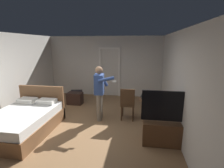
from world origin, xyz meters
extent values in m
plane|color=olive|center=(0.00, 0.00, 0.00)|extent=(7.02, 7.02, 0.00)
cube|color=beige|center=(0.00, 3.25, 1.30)|extent=(5.14, 0.12, 2.59)
cube|color=beige|center=(2.51, 0.00, 1.30)|extent=(0.12, 6.62, 2.59)
cube|color=white|center=(-0.20, 3.17, 1.02)|extent=(0.08, 0.08, 2.05)
cube|color=white|center=(0.65, 3.17, 1.02)|extent=(0.08, 0.08, 2.05)
cube|color=white|center=(0.22, 3.17, 2.09)|extent=(0.93, 0.08, 0.08)
cube|color=brown|center=(-1.45, -0.44, 0.17)|extent=(1.42, 2.01, 0.35)
cube|color=white|center=(-1.45, -0.44, 0.46)|extent=(1.36, 1.95, 0.22)
cube|color=brown|center=(-1.45, 0.52, 0.51)|extent=(1.42, 0.08, 1.02)
cube|color=white|center=(-1.76, 0.26, 0.63)|extent=(0.50, 0.34, 0.12)
cube|color=white|center=(-1.14, 0.26, 0.63)|extent=(0.50, 0.34, 0.12)
cube|color=brown|center=(2.15, -0.40, 0.27)|extent=(1.08, 0.40, 0.54)
cube|color=black|center=(2.15, -0.42, 0.93)|extent=(1.18, 0.05, 0.68)
cube|color=#1F49B6|center=(2.15, -0.39, 0.93)|extent=(1.12, 0.01, 0.62)
cylinder|color=brown|center=(1.79, 0.75, 0.33)|extent=(0.08, 0.08, 0.67)
cylinder|color=brown|center=(1.79, 0.75, 0.01)|extent=(0.36, 0.36, 0.03)
cylinder|color=brown|center=(1.79, 0.75, 0.68)|extent=(0.61, 0.61, 0.03)
cube|color=black|center=(1.76, 0.75, 0.71)|extent=(0.38, 0.32, 0.02)
cube|color=black|center=(1.72, 0.64, 0.82)|extent=(0.36, 0.28, 0.09)
cube|color=#0E4A50|center=(1.72, 0.64, 0.82)|extent=(0.33, 0.25, 0.07)
cylinder|color=#285010|center=(1.93, 0.67, 0.80)|extent=(0.06, 0.06, 0.21)
cylinder|color=#285010|center=(1.93, 0.67, 0.93)|extent=(0.03, 0.03, 0.05)
cylinder|color=#4C331E|center=(1.35, 1.00, 0.23)|extent=(0.04, 0.04, 0.45)
cylinder|color=#4C331E|center=(1.01, 1.01, 0.23)|extent=(0.04, 0.04, 0.45)
cylinder|color=#4C331E|center=(1.35, 0.66, 0.23)|extent=(0.04, 0.04, 0.45)
cylinder|color=#4C331E|center=(1.01, 0.67, 0.23)|extent=(0.04, 0.04, 0.45)
cube|color=#4C331E|center=(1.18, 0.83, 0.47)|extent=(0.42, 0.42, 0.04)
cube|color=#4C331E|center=(1.18, 0.66, 0.74)|extent=(0.42, 0.04, 0.50)
cylinder|color=gray|center=(0.33, 0.79, 0.41)|extent=(0.15, 0.15, 0.82)
cylinder|color=gray|center=(0.35, 0.57, 0.41)|extent=(0.15, 0.15, 0.82)
cube|color=#334C8C|center=(0.34, 0.68, 1.11)|extent=(0.30, 0.43, 0.58)
sphere|color=#936B4C|center=(0.34, 0.68, 1.52)|extent=(0.22, 0.22, 0.22)
cylinder|color=#334C8C|center=(0.40, 0.92, 1.21)|extent=(0.33, 0.12, 0.47)
cylinder|color=#334C8C|center=(0.58, 0.48, 1.29)|extent=(0.47, 0.13, 0.19)
cube|color=white|center=(0.81, 0.47, 1.24)|extent=(0.12, 0.05, 0.04)
cube|color=black|center=(-1.07, 2.43, 0.18)|extent=(0.52, 0.45, 0.36)
cube|color=black|center=(-0.91, 1.84, 0.23)|extent=(0.59, 0.38, 0.45)
camera|label=1|loc=(1.47, -4.05, 2.25)|focal=27.17mm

